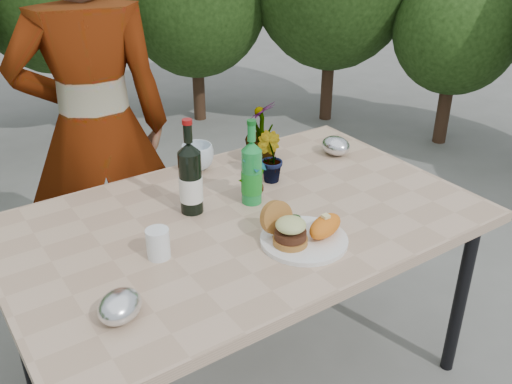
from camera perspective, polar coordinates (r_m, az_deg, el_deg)
ground at (r=2.42m, az=-1.12°, el=-17.96°), size 80.00×80.00×0.00m
patio_table at (r=1.99m, az=-1.30°, el=-3.89°), size 1.60×1.00×0.75m
shrub_hedge at (r=3.32m, az=-18.00°, el=16.58°), size 6.87×5.08×2.17m
dinner_plate at (r=1.82m, az=4.82°, el=-4.81°), size 0.28×0.28×0.01m
burger_stack at (r=1.78m, az=3.11°, el=-3.64°), size 0.11×0.16×0.11m
sweet_potato at (r=1.83m, az=6.93°, el=-3.40°), size 0.17×0.12×0.06m
grilled_veg at (r=1.88m, az=3.50°, el=-2.88°), size 0.08×0.05×0.03m
wine_bottle at (r=1.94m, az=-6.57°, el=1.30°), size 0.08×0.08×0.34m
sparkling_water at (r=2.00m, az=-0.44°, el=1.89°), size 0.08×0.08×0.31m
plastic_cup at (r=1.75m, az=-9.76°, el=-5.10°), size 0.07×0.07×0.09m
seedling_left at (r=2.01m, az=-0.15°, el=1.69°), size 0.13×0.11×0.20m
seedling_mid at (r=2.16m, az=1.37°, el=3.48°), size 0.11×0.12×0.19m
seedling_right at (r=2.31m, az=0.61°, el=6.01°), size 0.19×0.19×0.25m
blue_bowl at (r=2.28m, az=-5.90°, el=3.51°), size 0.17×0.17×0.10m
foil_packet_left at (r=1.54m, az=-13.47°, el=-11.05°), size 0.17×0.17×0.08m
foil_packet_right at (r=2.43m, az=7.97°, el=4.61°), size 0.11×0.13×0.08m
person at (r=2.44m, az=-15.73°, el=5.84°), size 0.72×0.57×1.73m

